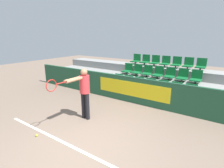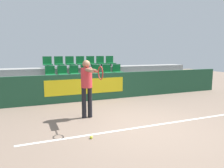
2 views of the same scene
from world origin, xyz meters
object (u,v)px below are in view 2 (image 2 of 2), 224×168
at_px(stadium_chair_10, 86,72).
at_px(stadium_chair_15, 59,63).
at_px(stadium_chair_4, 104,82).
at_px(stadium_chair_18, 91,62).
at_px(stadium_chair_19, 101,62).
at_px(stadium_chair_3, 92,83).
at_px(stadium_chair_9, 75,72).
at_px(stadium_chair_2, 80,83).
at_px(stadium_chair_17, 81,62).
at_px(stadium_chair_20, 110,62).
at_px(tennis_player, 87,83).
at_px(stadium_chair_13, 118,71).
at_px(tennis_ball, 91,137).
at_px(stadium_chair_6, 126,81).
at_px(stadium_chair_11, 97,71).
at_px(stadium_chair_1, 67,84).
at_px(stadium_chair_7, 50,73).
at_px(stadium_chair_5, 115,81).
at_px(stadium_chair_12, 107,71).
at_px(stadium_chair_16, 70,63).
at_px(stadium_chair_8, 63,73).
at_px(stadium_chair_0, 54,85).

relative_size(stadium_chair_10, stadium_chair_15, 1.00).
relative_size(stadium_chair_4, stadium_chair_18, 1.00).
height_order(stadium_chair_4, stadium_chair_19, stadium_chair_19).
bearing_deg(stadium_chair_3, stadium_chair_9, 120.08).
bearing_deg(stadium_chair_2, stadium_chair_17, 73.85).
height_order(stadium_chair_20, tennis_player, stadium_chair_20).
bearing_deg(stadium_chair_13, tennis_ball, -119.55).
bearing_deg(stadium_chair_9, stadium_chair_20, 23.35).
distance_m(stadium_chair_9, tennis_ball, 5.41).
xyz_separation_m(stadium_chair_6, stadium_chair_17, (-1.58, 1.82, 0.77)).
bearing_deg(stadium_chair_11, stadium_chair_1, -150.08).
relative_size(stadium_chair_7, stadium_chair_11, 1.00).
bearing_deg(stadium_chair_4, stadium_chair_11, 90.00).
height_order(stadium_chair_5, stadium_chair_11, stadium_chair_11).
bearing_deg(stadium_chair_12, stadium_chair_4, -120.08).
xyz_separation_m(stadium_chair_10, stadium_chair_11, (0.53, 0.00, 0.00)).
xyz_separation_m(stadium_chair_5, stadium_chair_6, (0.53, 0.00, 0.00)).
xyz_separation_m(stadium_chair_7, stadium_chair_12, (2.64, 0.00, 0.00)).
relative_size(stadium_chair_20, tennis_player, 0.32).
xyz_separation_m(stadium_chair_13, tennis_ball, (-2.98, -5.26, -0.96)).
height_order(stadium_chair_3, tennis_ball, stadium_chair_3).
xyz_separation_m(stadium_chair_16, tennis_ball, (-0.87, -6.17, -1.34)).
bearing_deg(stadium_chair_3, stadium_chair_4, 0.00).
relative_size(stadium_chair_8, tennis_ball, 7.95).
height_order(stadium_chair_0, stadium_chair_9, stadium_chair_9).
xyz_separation_m(stadium_chair_6, stadium_chair_12, (-0.53, 0.91, 0.39)).
bearing_deg(stadium_chair_18, stadium_chair_13, -40.81).
xyz_separation_m(stadium_chair_0, stadium_chair_4, (2.11, 0.00, 0.00)).
distance_m(stadium_chair_0, stadium_chair_9, 1.45).
xyz_separation_m(stadium_chair_1, stadium_chair_16, (0.53, 1.82, 0.77)).
bearing_deg(stadium_chair_19, stadium_chair_13, -59.92).
xyz_separation_m(stadium_chair_16, stadium_chair_20, (2.11, 0.00, 0.00)).
bearing_deg(stadium_chair_11, stadium_chair_5, -59.92).
height_order(stadium_chair_7, stadium_chair_9, same).
height_order(stadium_chair_6, stadium_chair_19, stadium_chair_19).
xyz_separation_m(stadium_chair_7, stadium_chair_8, (0.53, 0.00, 0.00)).
relative_size(stadium_chair_13, stadium_chair_20, 1.00).
distance_m(stadium_chair_2, stadium_chair_10, 1.12).
bearing_deg(stadium_chair_19, stadium_chair_15, 180.00).
relative_size(stadium_chair_1, stadium_chair_3, 1.00).
height_order(stadium_chair_10, stadium_chair_18, stadium_chair_18).
relative_size(stadium_chair_1, stadium_chair_13, 1.00).
relative_size(stadium_chair_5, stadium_chair_6, 1.00).
bearing_deg(stadium_chair_12, stadium_chair_10, 180.00).
distance_m(stadium_chair_13, stadium_chair_15, 2.82).
distance_m(stadium_chair_12, stadium_chair_17, 1.45).
distance_m(stadium_chair_7, stadium_chair_15, 1.12).
xyz_separation_m(stadium_chair_0, stadium_chair_5, (2.64, 0.00, 0.00)).
bearing_deg(stadium_chair_6, stadium_chair_0, 180.00).
height_order(stadium_chair_6, tennis_ball, stadium_chair_6).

